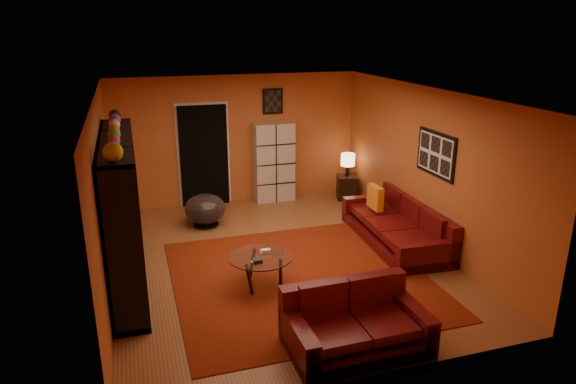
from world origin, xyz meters
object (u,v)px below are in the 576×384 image
object	(u,v)px
entertainment_unit	(123,212)
side_table	(347,187)
storage_cabinet	(274,162)
table_lamp	(348,160)
sofa	(400,226)
loveseat	(353,322)
tv	(127,215)
coffee_table	(260,259)
bowl_chair	(205,209)

from	to	relation	value
entertainment_unit	side_table	xyz separation A→B (m)	(4.48, 2.41, -0.80)
entertainment_unit	storage_cabinet	size ratio (longest dim) A/B	1.83
table_lamp	sofa	bearing A→B (deg)	-91.43
loveseat	tv	bearing A→B (deg)	43.67
tv	coffee_table	distance (m)	1.98
bowl_chair	table_lamp	distance (m)	3.20
sofa	side_table	xyz separation A→B (m)	(0.06, 2.35, -0.03)
loveseat	side_table	world-z (taller)	loveseat
entertainment_unit	loveseat	world-z (taller)	entertainment_unit
bowl_chair	loveseat	bearing A→B (deg)	-75.84
entertainment_unit	sofa	xyz separation A→B (m)	(4.42, 0.06, -0.77)
entertainment_unit	table_lamp	size ratio (longest dim) A/B	6.21
coffee_table	storage_cabinet	xyz separation A→B (m)	(1.21, 3.54, 0.41)
entertainment_unit	side_table	bearing A→B (deg)	28.33
coffee_table	table_lamp	xyz separation A→B (m)	(2.70, 3.16, 0.43)
sofa	loveseat	size ratio (longest dim) A/B	1.57
loveseat	table_lamp	world-z (taller)	table_lamp
side_table	sofa	bearing A→B (deg)	-91.43
sofa	table_lamp	distance (m)	2.42
storage_cabinet	table_lamp	xyz separation A→B (m)	(1.49, -0.39, 0.02)
coffee_table	side_table	size ratio (longest dim) A/B	1.80
loveseat	table_lamp	bearing A→B (deg)	-23.53
coffee_table	entertainment_unit	bearing A→B (deg)	157.25
entertainment_unit	sofa	distance (m)	4.48
loveseat	bowl_chair	size ratio (longest dim) A/B	2.14
tv	side_table	xyz separation A→B (m)	(4.43, 2.38, -0.73)
tv	side_table	size ratio (longest dim) A/B	1.83
entertainment_unit	sofa	world-z (taller)	entertainment_unit
storage_cabinet	bowl_chair	xyz separation A→B (m)	(-1.60, -1.02, -0.50)
loveseat	bowl_chair	distance (m)	4.32
sofa	side_table	bearing A→B (deg)	91.61
entertainment_unit	side_table	size ratio (longest dim) A/B	6.00
tv	sofa	size ratio (longest dim) A/B	0.37
loveseat	coffee_table	world-z (taller)	loveseat
entertainment_unit	tv	size ratio (longest dim) A/B	3.27
loveseat	coffee_table	distance (m)	1.80
coffee_table	table_lamp	bearing A→B (deg)	49.46
side_table	table_lamp	size ratio (longest dim) A/B	1.04
storage_cabinet	table_lamp	distance (m)	1.54
tv	loveseat	world-z (taller)	tv
storage_cabinet	bowl_chair	bearing A→B (deg)	-148.43
coffee_table	storage_cabinet	distance (m)	3.77
entertainment_unit	loveseat	distance (m)	3.52
sofa	storage_cabinet	xyz separation A→B (m)	(-1.43, 2.74, 0.54)
table_lamp	side_table	bearing A→B (deg)	0.00
loveseat	table_lamp	distance (m)	5.27
bowl_chair	sofa	bearing A→B (deg)	-29.54
storage_cabinet	bowl_chair	world-z (taller)	storage_cabinet
storage_cabinet	table_lamp	size ratio (longest dim) A/B	3.39
sofa	coffee_table	size ratio (longest dim) A/B	2.75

